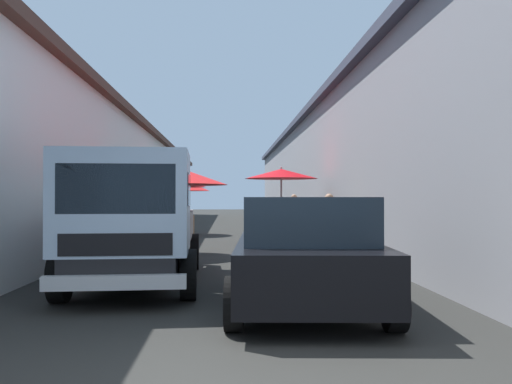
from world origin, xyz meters
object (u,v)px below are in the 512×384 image
object	(u,v)px
delivery_truck	(132,224)
vendor_by_crates	(329,220)
fruit_stall_far_right	(155,187)
plastic_stool	(153,233)
fruit_stall_near_right	(283,190)
fruit_stall_near_left	(157,186)
fruit_stall_far_left	(181,189)
parked_scooter	(298,225)
vendor_in_shade	(294,213)
hatchback_car	(304,251)

from	to	relation	value
delivery_truck	vendor_by_crates	xyz separation A→B (m)	(4.58, -3.94, -0.16)
fruit_stall_far_right	plastic_stool	xyz separation A→B (m)	(3.53, 0.56, -1.38)
fruit_stall_near_right	fruit_stall_near_left	size ratio (longest dim) A/B	0.93
fruit_stall_far_right	plastic_stool	bearing A→B (deg)	9.03
fruit_stall_far_left	fruit_stall_near_left	distance (m)	10.36
delivery_truck	parked_scooter	distance (m)	11.49
fruit_stall_near_left	vendor_in_shade	xyz separation A→B (m)	(8.11, -3.61, -0.76)
parked_scooter	fruit_stall_near_left	bearing A→B (deg)	156.80
fruit_stall_near_left	parked_scooter	xyz separation A→B (m)	(9.04, -3.88, -1.20)
fruit_stall_near_right	delivery_truck	size ratio (longest dim) A/B	0.48
fruit_stall_far_left	vendor_by_crates	xyz separation A→B (m)	(-7.47, -4.32, -0.88)
fruit_stall_near_left	delivery_truck	distance (m)	1.81
fruit_stall_near_left	parked_scooter	distance (m)	9.91
fruit_stall_near_right	hatchback_car	size ratio (longest dim) A/B	0.60
fruit_stall_near_left	hatchback_car	size ratio (longest dim) A/B	0.64
fruit_stall_near_right	vendor_in_shade	xyz separation A→B (m)	(2.00, -0.62, -0.79)
fruit_stall_far_left	vendor_in_shade	distance (m)	4.77
fruit_stall_far_left	vendor_by_crates	size ratio (longest dim) A/B	1.49
fruit_stall_near_right	fruit_stall_far_left	bearing A→B (deg)	39.72
fruit_stall_far_right	delivery_truck	bearing A→B (deg)	-175.80
fruit_stall_near_left	parked_scooter	world-z (taller)	fruit_stall_near_left
hatchback_car	fruit_stall_far_right	bearing A→B (deg)	25.07
hatchback_car	parked_scooter	distance (m)	11.99
fruit_stall_near_left	vendor_by_crates	xyz separation A→B (m)	(2.87, -3.80, -0.77)
fruit_stall_far_left	plastic_stool	size ratio (longest dim) A/B	5.29
fruit_stall_near_left	vendor_by_crates	size ratio (longest dim) A/B	1.67
vendor_in_shade	delivery_truck	bearing A→B (deg)	159.09
hatchback_car	delivery_truck	world-z (taller)	delivery_truck
fruit_stall_near_left	hatchback_car	distance (m)	3.78
fruit_stall_far_right	vendor_by_crates	distance (m)	4.39
fruit_stall_far_right	vendor_in_shade	size ratio (longest dim) A/B	1.60
plastic_stool	fruit_stall_near_right	bearing A→B (deg)	-98.92
fruit_stall_near_right	vendor_by_crates	size ratio (longest dim) A/B	1.56
fruit_stall_near_right	fruit_stall_far_right	bearing A→B (deg)	129.64
hatchback_car	delivery_truck	bearing A→B (deg)	65.34
fruit_stall_far_right	parked_scooter	world-z (taller)	fruit_stall_far_right
hatchback_car	vendor_by_crates	distance (m)	5.90
delivery_truck	parked_scooter	size ratio (longest dim) A/B	2.95
vendor_in_shade	plastic_stool	world-z (taller)	vendor_in_shade
fruit_stall_far_left	delivery_truck	xyz separation A→B (m)	(-12.05, -0.38, -0.72)
delivery_truck	fruit_stall_far_right	bearing A→B (deg)	4.20
fruit_stall_far_right	vendor_in_shade	bearing A→B (deg)	-40.02
delivery_truck	vendor_in_shade	size ratio (longest dim) A/B	3.21
fruit_stall_far_left	plastic_stool	bearing A→B (deg)	171.43
delivery_truck	fruit_stall_far_left	bearing A→B (deg)	1.81
fruit_stall_far_right	hatchback_car	world-z (taller)	fruit_stall_far_right
fruit_stall_near_right	parked_scooter	xyz separation A→B (m)	(2.93, -0.89, -1.24)
parked_scooter	fruit_stall_far_right	bearing A→B (deg)	143.07
vendor_by_crates	plastic_stool	world-z (taller)	vendor_by_crates
fruit_stall_far_right	delivery_truck	size ratio (longest dim) A/B	0.50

